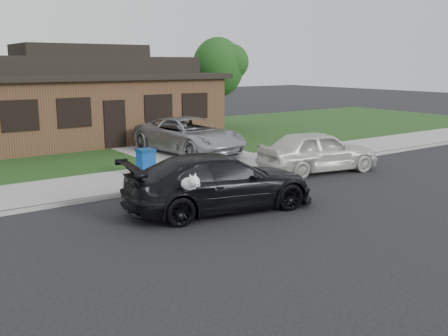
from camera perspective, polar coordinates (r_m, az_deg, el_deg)
ground at (r=11.66m, az=-8.99°, el=-7.61°), size 120.00×120.00×0.00m
sidewalk at (r=16.12m, az=-16.92°, el=-2.31°), size 60.00×3.00×0.12m
curb at (r=14.74m, az=-15.06°, el=-3.50°), size 60.00×0.12×0.12m
lawn at (r=23.71m, az=-23.09°, el=1.68°), size 60.00×13.00×0.13m
driveway at (r=22.96m, az=-6.67°, el=2.26°), size 4.50×13.00×0.14m
sedan at (r=13.31m, az=-0.47°, el=-1.63°), size 5.48×2.93×1.51m
minivan at (r=21.16m, az=-4.00°, el=3.76°), size 3.18×5.70×1.51m
white_compact at (r=18.36m, az=10.69°, el=1.91°), size 4.71×2.61×1.51m
recycling_bin at (r=17.13m, az=-8.91°, el=0.67°), size 0.55×0.59×0.91m
house at (r=26.47m, az=-15.88°, el=7.66°), size 12.60×8.60×4.65m
tree_1 at (r=29.62m, az=-0.36°, el=11.56°), size 3.15×3.00×5.25m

